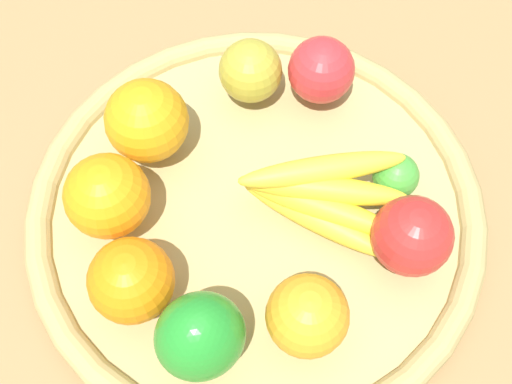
# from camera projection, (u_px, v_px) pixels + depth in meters

# --- Properties ---
(ground_plane) EXTENTS (2.40, 2.40, 0.00)m
(ground_plane) POSITION_uv_depth(u_px,v_px,m) (256.00, 217.00, 0.68)
(ground_plane) COLOR #987549
(ground_plane) RESTS_ON ground
(basket) EXTENTS (0.46, 0.46, 0.03)m
(basket) POSITION_uv_depth(u_px,v_px,m) (256.00, 210.00, 0.66)
(basket) COLOR tan
(basket) RESTS_ON ground_plane
(orange_2) EXTENTS (0.09, 0.09, 0.08)m
(orange_2) POSITION_uv_depth(u_px,v_px,m) (131.00, 281.00, 0.57)
(orange_2) COLOR orange
(orange_2) RESTS_ON basket
(banana_bunch) EXTENTS (0.15, 0.16, 0.06)m
(banana_bunch) POSITION_uv_depth(u_px,v_px,m) (320.00, 196.00, 0.62)
(banana_bunch) COLOR yellow
(banana_bunch) RESTS_ON basket
(orange_0) EXTENTS (0.12, 0.12, 0.08)m
(orange_0) POSITION_uv_depth(u_px,v_px,m) (147.00, 121.00, 0.64)
(orange_0) COLOR orange
(orange_0) RESTS_ON basket
(bell_pepper) EXTENTS (0.07, 0.08, 0.09)m
(bell_pepper) POSITION_uv_depth(u_px,v_px,m) (200.00, 336.00, 0.54)
(bell_pepper) COLOR #238F2A
(bell_pepper) RESTS_ON basket
(apple_0) EXTENTS (0.09, 0.09, 0.07)m
(apple_0) POSITION_uv_depth(u_px,v_px,m) (251.00, 71.00, 0.68)
(apple_0) COLOR #ABA233
(apple_0) RESTS_ON basket
(orange_3) EXTENTS (0.08, 0.08, 0.07)m
(orange_3) POSITION_uv_depth(u_px,v_px,m) (307.00, 316.00, 0.55)
(orange_3) COLOR orange
(orange_3) RESTS_ON basket
(apple_2) EXTENTS (0.10, 0.10, 0.07)m
(apple_2) POSITION_uv_depth(u_px,v_px,m) (321.00, 70.00, 0.68)
(apple_2) COLOR red
(apple_2) RESTS_ON basket
(apple_1) EXTENTS (0.08, 0.08, 0.07)m
(apple_1) POSITION_uv_depth(u_px,v_px,m) (412.00, 236.00, 0.59)
(apple_1) COLOR red
(apple_1) RESTS_ON basket
(lime_0) EXTENTS (0.06, 0.06, 0.05)m
(lime_0) POSITION_uv_depth(u_px,v_px,m) (396.00, 176.00, 0.64)
(lime_0) COLOR green
(lime_0) RESTS_ON basket
(orange_1) EXTENTS (0.11, 0.11, 0.08)m
(orange_1) POSITION_uv_depth(u_px,v_px,m) (107.00, 196.00, 0.61)
(orange_1) COLOR orange
(orange_1) RESTS_ON basket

